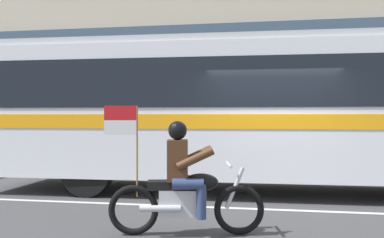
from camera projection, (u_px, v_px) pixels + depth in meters
The scene contains 5 objects.
ground_plane at pixel (274, 203), 8.81m from camera, with size 60.00×60.00×0.00m, color #3D3D3F.
sidewalk_curb at pixel (278, 169), 13.81m from camera, with size 28.00×3.80×0.15m, color #A39E93.
lane_center_stripe at pixel (273, 209), 8.22m from camera, with size 26.60×0.14×0.01m, color silver.
transit_bus at pixel (281, 104), 9.94m from camera, with size 12.46×2.90×3.22m.
motorcycle_with_rider at pixel (184, 186), 6.47m from camera, with size 2.16×0.77×1.78m.
Camera 1 is at (0.20, -8.92, 1.63)m, focal length 44.19 mm.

